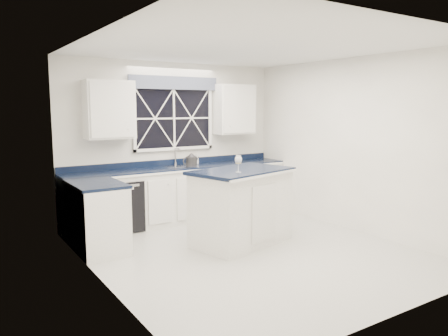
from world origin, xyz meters
TOP-DOWN VIEW (x-y plane):
  - ground at (0.00, 0.00)m, footprint 4.50×4.50m
  - back_wall at (0.00, 2.25)m, footprint 4.00×0.10m
  - base_cabinets at (-0.33, 1.78)m, footprint 3.99×1.60m
  - countertop at (0.00, 1.95)m, footprint 3.98×0.64m
  - dishwasher at (-1.10, 1.95)m, footprint 0.60×0.58m
  - window at (0.00, 2.20)m, footprint 1.65×0.09m
  - upper_cabinets at (0.00, 2.08)m, footprint 3.10×0.34m
  - faucet at (0.00, 2.14)m, footprint 0.05×0.20m
  - island at (0.12, 0.35)m, footprint 1.60×1.19m
  - rug at (0.75, 1.35)m, footprint 1.17×0.77m
  - kettle at (0.18, 1.93)m, footprint 0.32×0.20m
  - wine_glass at (-0.08, 0.14)m, footprint 0.10×0.10m
  - soap_bottle at (0.40, 2.15)m, footprint 0.09×0.09m

SIDE VIEW (x-z plane):
  - ground at x=0.00m, z-range 0.00..0.00m
  - rug at x=0.75m, z-range 0.00..0.02m
  - dishwasher at x=-1.10m, z-range 0.00..0.82m
  - base_cabinets at x=-0.33m, z-range 0.00..0.90m
  - island at x=0.12m, z-range 0.00..1.07m
  - countertop at x=0.00m, z-range 0.90..0.94m
  - soap_bottle at x=0.40m, z-range 0.94..1.11m
  - kettle at x=0.18m, z-range 0.93..1.16m
  - faucet at x=0.00m, z-range 0.95..1.25m
  - wine_glass at x=-0.08m, z-range 1.12..1.35m
  - back_wall at x=0.00m, z-range 0.00..2.70m
  - window at x=0.00m, z-range 1.20..2.46m
  - upper_cabinets at x=0.00m, z-range 1.45..2.35m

